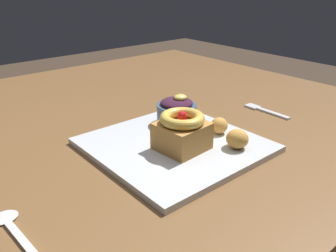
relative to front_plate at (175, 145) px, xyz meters
name	(u,v)px	position (x,y,z in m)	size (l,w,h in m)	color
dining_table	(104,155)	(-0.05, 0.20, -0.09)	(1.40, 1.08, 0.73)	brown
front_plate	(175,145)	(0.00, 0.00, 0.00)	(0.30, 0.30, 0.01)	silver
cake_slice	(182,131)	(-0.01, -0.03, 0.04)	(0.09, 0.09, 0.08)	#B77F3D
berry_ramekin	(177,111)	(0.07, 0.07, 0.03)	(0.09, 0.09, 0.07)	#3D5675
fritter_front	(237,139)	(0.07, -0.09, 0.02)	(0.04, 0.04, 0.04)	gold
fritter_middle	(219,126)	(0.10, -0.03, 0.02)	(0.04, 0.03, 0.03)	gold
fork	(264,110)	(0.30, 0.01, 0.00)	(0.03, 0.13, 0.00)	silver
spoon	(11,227)	(-0.33, -0.04, 0.00)	(0.04, 0.13, 0.00)	silver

